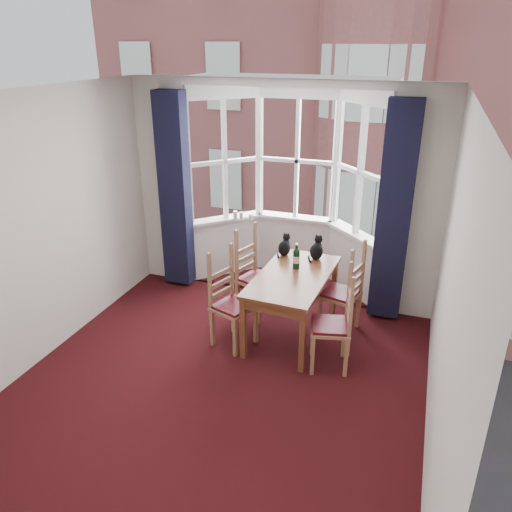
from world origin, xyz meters
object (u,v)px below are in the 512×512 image
at_px(chair_left_far, 252,278).
at_px(candle_extra, 251,217).
at_px(candle_short, 241,216).
at_px(cat_left, 285,247).
at_px(chair_left_near, 228,305).
at_px(wine_bottle, 296,258).
at_px(dining_table, 293,282).
at_px(candle_tall, 235,215).
at_px(chair_right_near, 339,327).
at_px(cat_right, 317,250).
at_px(chair_right_far, 348,296).

xyz_separation_m(chair_left_far, candle_extra, (-0.37, 1.00, 0.44)).
bearing_deg(candle_short, cat_left, -42.90).
bearing_deg(chair_left_near, candle_short, 105.63).
bearing_deg(wine_bottle, chair_left_near, -137.72).
bearing_deg(cat_left, chair_left_near, -113.18).
bearing_deg(dining_table, candle_tall, 132.81).
distance_m(chair_left_near, candle_tall, 1.85).
distance_m(wine_bottle, candle_short, 1.60).
distance_m(chair_left_near, chair_right_near, 1.27).
xyz_separation_m(cat_left, candle_extra, (-0.74, 0.83, 0.03)).
bearing_deg(candle_tall, chair_left_near, -71.64).
relative_size(dining_table, cat_left, 5.20).
xyz_separation_m(chair_left_near, candle_tall, (-0.56, 1.70, 0.46)).
bearing_deg(dining_table, cat_left, 116.01).
bearing_deg(chair_right_near, candle_extra, 131.76).
bearing_deg(chair_left_near, candle_tall, 108.36).
distance_m(chair_left_far, cat_right, 0.89).
xyz_separation_m(chair_right_far, candle_tall, (-1.81, 1.06, 0.46)).
distance_m(chair_left_near, wine_bottle, 0.96).
xyz_separation_m(chair_left_near, chair_right_far, (1.24, 0.64, 0.00)).
relative_size(candle_short, candle_extra, 1.24).
distance_m(cat_left, wine_bottle, 0.42).
bearing_deg(chair_left_far, candle_tall, 121.57).
bearing_deg(candle_extra, chair_right_near, -48.24).
distance_m(chair_right_near, candle_short, 2.55).
relative_size(dining_table, candle_tall, 12.43).
xyz_separation_m(candle_tall, candle_extra, (0.21, 0.05, -0.02)).
xyz_separation_m(dining_table, candle_extra, (-1.00, 1.36, 0.24)).
height_order(cat_right, wine_bottle, wine_bottle).
distance_m(chair_left_near, candle_extra, 1.84).
xyz_separation_m(chair_right_near, chair_right_far, (-0.03, 0.71, 0.00)).
height_order(chair_right_far, wine_bottle, wine_bottle).
bearing_deg(candle_extra, cat_left, -48.35).
bearing_deg(candle_short, wine_bottle, -46.01).
relative_size(chair_right_far, candle_tall, 7.81).
bearing_deg(candle_tall, chair_left_far, -58.43).
xyz_separation_m(chair_right_near, cat_left, (-0.88, 0.98, 0.40)).
height_order(chair_left_near, wine_bottle, wine_bottle).
bearing_deg(candle_tall, candle_extra, 13.14).
xyz_separation_m(cat_right, wine_bottle, (-0.16, -0.35, 0.02)).
bearing_deg(chair_right_far, candle_short, 147.77).
xyz_separation_m(wine_bottle, candle_tall, (-1.19, 1.12, 0.03)).
bearing_deg(candle_extra, cat_right, -35.82).
bearing_deg(chair_left_near, dining_table, 31.11).
relative_size(dining_table, chair_left_far, 1.59).
bearing_deg(wine_bottle, candle_short, 133.99).
relative_size(dining_table, chair_left_near, 1.59).
bearing_deg(candle_extra, chair_left_near, -78.70).
relative_size(chair_left_far, wine_bottle, 3.00).
relative_size(chair_left_near, wine_bottle, 3.00).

